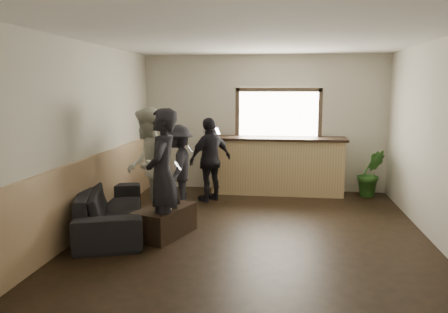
# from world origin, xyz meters

# --- Properties ---
(ground) EXTENTS (5.00, 6.00, 0.01)m
(ground) POSITION_xyz_m (0.00, 0.00, 0.00)
(ground) COLOR black
(room_shell) EXTENTS (5.01, 6.01, 2.80)m
(room_shell) POSITION_xyz_m (-0.74, 0.00, 1.47)
(room_shell) COLOR silver
(room_shell) RESTS_ON ground
(bar_counter) EXTENTS (2.70, 0.68, 2.13)m
(bar_counter) POSITION_xyz_m (0.30, 2.70, 0.64)
(bar_counter) COLOR tan
(bar_counter) RESTS_ON ground
(sofa) EXTENTS (1.60, 2.46, 0.67)m
(sofa) POSITION_xyz_m (-2.15, 0.03, 0.33)
(sofa) COLOR black
(sofa) RESTS_ON ground
(coffee_table) EXTENTS (0.81, 1.07, 0.42)m
(coffee_table) POSITION_xyz_m (-1.27, -0.15, 0.21)
(coffee_table) COLOR black
(coffee_table) RESTS_ON ground
(cup_a) EXTENTS (0.15, 0.15, 0.10)m
(cup_a) POSITION_xyz_m (-1.27, 0.04, 0.47)
(cup_a) COLOR silver
(cup_a) RESTS_ON coffee_table
(cup_b) EXTENTS (0.15, 0.15, 0.10)m
(cup_b) POSITION_xyz_m (-1.16, -0.28, 0.47)
(cup_b) COLOR silver
(cup_b) RESTS_ON coffee_table
(potted_plant) EXTENTS (0.56, 0.47, 0.94)m
(potted_plant) POSITION_xyz_m (2.13, 2.64, 0.47)
(potted_plant) COLOR #2D6623
(potted_plant) RESTS_ON ground
(person_a) EXTENTS (0.50, 0.69, 1.86)m
(person_a) POSITION_xyz_m (-1.24, -0.32, 0.93)
(person_a) COLOR black
(person_a) RESTS_ON ground
(person_b) EXTENTS (0.86, 1.01, 1.83)m
(person_b) POSITION_xyz_m (-1.70, 0.47, 0.91)
(person_b) COLOR beige
(person_b) RESTS_ON ground
(person_c) EXTENTS (0.60, 0.99, 1.49)m
(person_c) POSITION_xyz_m (-1.42, 1.35, 0.75)
(person_c) COLOR black
(person_c) RESTS_ON ground
(person_d) EXTENTS (0.92, 0.94, 1.59)m
(person_d) POSITION_xyz_m (-0.94, 1.90, 0.79)
(person_d) COLOR black
(person_d) RESTS_ON ground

